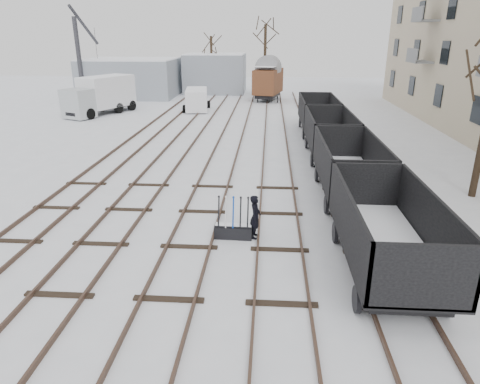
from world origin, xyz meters
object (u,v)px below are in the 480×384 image
at_px(ground_frame, 233,230).
at_px(crane, 82,77).
at_px(lorry, 101,95).
at_px(worker, 255,217).
at_px(freight_wagon_a, 385,244).
at_px(box_van_wagon, 268,80).
at_px(panel_van, 197,99).

bearing_deg(ground_frame, crane, 122.47).
bearing_deg(crane, lorry, -53.45).
bearing_deg(worker, freight_wagon_a, -110.95).
relative_size(freight_wagon_a, box_van_wagon, 1.19).
xyz_separation_m(worker, crane, (-19.16, 31.22, 1.69)).
bearing_deg(panel_van, ground_frame, -86.02).
bearing_deg(box_van_wagon, worker, -77.30).
xyz_separation_m(worker, freight_wagon_a, (3.84, -2.12, 0.18)).
height_order(box_van_wagon, panel_van, box_van_wagon).
xyz_separation_m(freight_wagon_a, lorry, (-18.16, 25.58, 0.70)).
bearing_deg(freight_wagon_a, crane, 124.60).
relative_size(box_van_wagon, lorry, 0.69).
relative_size(freight_wagon_a, lorry, 0.83).
xyz_separation_m(ground_frame, box_van_wagon, (0.93, 32.69, 1.81)).
distance_m(ground_frame, box_van_wagon, 32.75).
height_order(box_van_wagon, crane, crane).
height_order(panel_van, crane, crane).
bearing_deg(worker, lorry, 39.30).
distance_m(box_van_wagon, crane, 19.39).
bearing_deg(crane, panel_van, -17.44).
bearing_deg(ground_frame, lorry, 121.96).
relative_size(ground_frame, freight_wagon_a, 0.24).
xyz_separation_m(box_van_wagon, lorry, (-14.50, -9.13, -0.44)).
relative_size(worker, box_van_wagon, 0.30).
distance_m(worker, freight_wagon_a, 4.39).
distance_m(ground_frame, freight_wagon_a, 5.06).
height_order(worker, lorry, lorry).
relative_size(lorry, panel_van, 1.60).
xyz_separation_m(ground_frame, panel_van, (-5.57, 26.13, 0.73)).
relative_size(box_van_wagon, panel_van, 1.11).
xyz_separation_m(ground_frame, lorry, (-13.57, 23.56, 1.37)).
height_order(worker, crane, crane).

